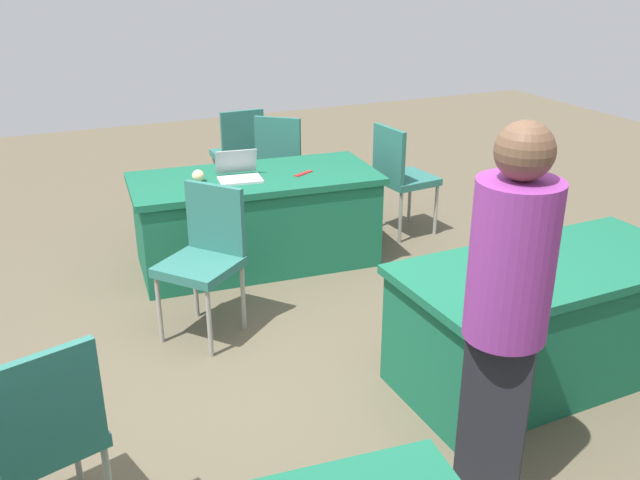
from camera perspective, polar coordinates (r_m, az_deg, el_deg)
The scene contains 12 objects.
ground_plane at distance 3.90m, azimuth -1.14°, elevation -13.63°, with size 14.40×14.40×0.00m, color brown.
table_foreground at distance 5.46m, azimuth -5.27°, elevation 1.70°, with size 1.95×1.00×0.73m.
table_mid_left at distance 4.16m, azimuth 17.93°, elevation -6.37°, with size 1.76×0.83×0.73m.
chair_near_front at distance 4.41m, azimuth -9.44°, elevation -0.98°, with size 0.62×0.62×0.97m.
chair_tucked_right at distance 3.06m, azimuth -21.93°, elevation -14.30°, with size 0.54×0.54×0.95m.
chair_aisle at distance 6.34m, azimuth -3.10°, elevation 6.70°, with size 0.62×0.62×0.98m.
chair_by_pillar at distance 6.80m, azimuth -6.68°, elevation 7.41°, with size 0.44×0.44×0.94m.
chair_back_row at distance 6.00m, azimuth 6.63°, elevation 5.55°, with size 0.48×0.48×0.97m.
person_attendee_browsing at distance 2.91m, azimuth 15.13°, elevation -5.36°, with size 0.48×0.48×1.74m.
laptop_silver at distance 5.26m, azimuth -6.70°, elevation 5.44°, with size 0.35×0.33×0.21m.
yarn_ball at distance 5.23m, azimuth -10.02°, elevation 5.23°, with size 0.09×0.09×0.09m, color beige.
scissors_red at distance 5.35m, azimuth -1.38°, elevation 5.51°, with size 0.18×0.04×0.01m, color red.
Camera 1 is at (1.22, 2.90, 2.30)m, focal length 38.80 mm.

